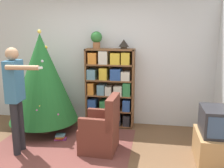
% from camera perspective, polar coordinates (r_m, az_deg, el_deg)
% --- Properties ---
extents(ground_plane, '(14.00, 14.00, 0.00)m').
position_cam_1_polar(ground_plane, '(3.83, -8.99, -18.00)').
color(ground_plane, brown).
extents(wall_back, '(8.00, 0.10, 2.60)m').
position_cam_1_polar(wall_back, '(5.18, -2.68, 5.34)').
color(wall_back, silver).
rests_on(wall_back, ground_plane).
extents(area_rug, '(2.29, 2.12, 0.01)m').
position_cam_1_polar(area_rug, '(4.28, -11.83, -14.65)').
color(area_rug, brown).
rests_on(area_rug, ground_plane).
extents(bookshelf, '(0.96, 0.33, 1.57)m').
position_cam_1_polar(bookshelf, '(4.98, -0.57, -0.91)').
color(bookshelf, brown).
rests_on(bookshelf, ground_plane).
extents(tv_stand, '(0.49, 0.71, 0.44)m').
position_cam_1_polar(tv_stand, '(4.08, 22.05, -13.33)').
color(tv_stand, tan).
rests_on(tv_stand, ground_plane).
extents(television, '(0.39, 0.56, 0.39)m').
position_cam_1_polar(television, '(3.92, 22.55, -7.83)').
color(television, '#28282D').
rests_on(television, tv_stand).
extents(game_remote, '(0.04, 0.12, 0.02)m').
position_cam_1_polar(game_remote, '(3.76, 20.79, -11.51)').
color(game_remote, white).
rests_on(game_remote, tv_stand).
extents(christmas_tree, '(1.29, 1.29, 1.93)m').
position_cam_1_polar(christmas_tree, '(4.85, -15.68, 1.28)').
color(christmas_tree, '#4C3323').
rests_on(christmas_tree, ground_plane).
extents(armchair, '(0.59, 0.58, 0.92)m').
position_cam_1_polar(armchair, '(4.08, -2.43, -10.82)').
color(armchair, brown).
rests_on(armchair, ground_plane).
extents(standing_person, '(0.65, 0.47, 1.67)m').
position_cam_1_polar(standing_person, '(4.09, -21.18, -1.70)').
color(standing_person, '#232328').
rests_on(standing_person, ground_plane).
extents(potted_plant, '(0.22, 0.22, 0.33)m').
position_cam_1_polar(potted_plant, '(4.92, -3.58, 10.32)').
color(potted_plant, '#935B38').
rests_on(potted_plant, bookshelf).
extents(table_lamp, '(0.20, 0.20, 0.18)m').
position_cam_1_polar(table_lamp, '(4.83, 2.72, 9.24)').
color(table_lamp, '#473828').
rests_on(table_lamp, bookshelf).
extents(book_pile_near_tree, '(0.23, 0.18, 0.10)m').
position_cam_1_polar(book_pile_near_tree, '(4.64, -11.74, -11.78)').
color(book_pile_near_tree, '#843889').
rests_on(book_pile_near_tree, ground_plane).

